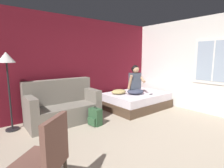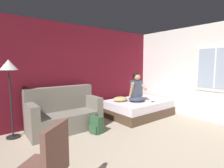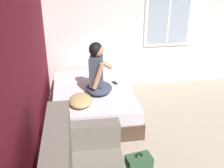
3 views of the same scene
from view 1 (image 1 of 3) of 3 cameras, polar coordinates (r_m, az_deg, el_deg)
The scene contains 10 objects.
ground_plane at distance 3.03m, azimuth 12.68°, elevation -23.23°, with size 40.00×40.00×0.00m, color tan.
wall_back_accent at distance 5.05m, azimuth -14.89°, elevation 5.74°, with size 11.09×0.16×2.70m, color maroon.
bed at distance 5.58m, azimuth 7.92°, elevation -5.36°, with size 1.90×1.40×0.48m.
couch at distance 4.50m, azimuth -15.80°, elevation -7.02°, with size 1.71×0.84×1.04m.
side_chair at distance 2.18m, azimuth -20.89°, elevation -21.08°, with size 0.65×0.65×0.98m.
person_seated at distance 5.31m, azimuth 7.58°, elevation 0.52°, with size 0.60×0.54×0.88m.
backpack at distance 4.20m, azimuth -5.55°, elevation -10.72°, with size 0.27×0.32×0.46m.
throw_pillow at distance 5.32m, azimuth 2.20°, elevation -2.52°, with size 0.48×0.36×0.14m, color tan.
cell_phone at distance 5.40m, azimuth 12.66°, elevation -3.27°, with size 0.07×0.14×0.01m, color black.
floor_lamp at distance 4.27m, azimuth -31.14°, elevation 5.31°, with size 0.36×0.36×1.70m.
Camera 1 is at (-2.04, -1.57, 1.60)m, focal length 28.00 mm.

